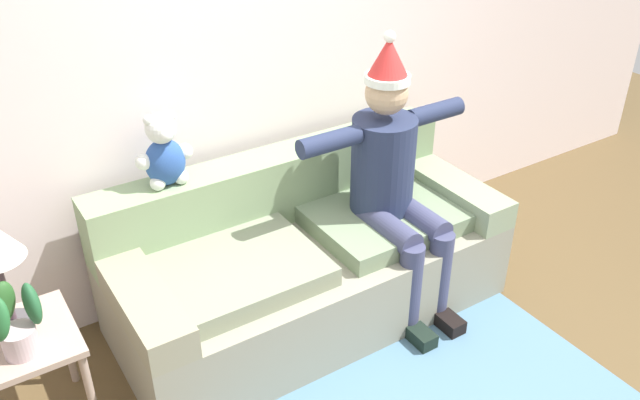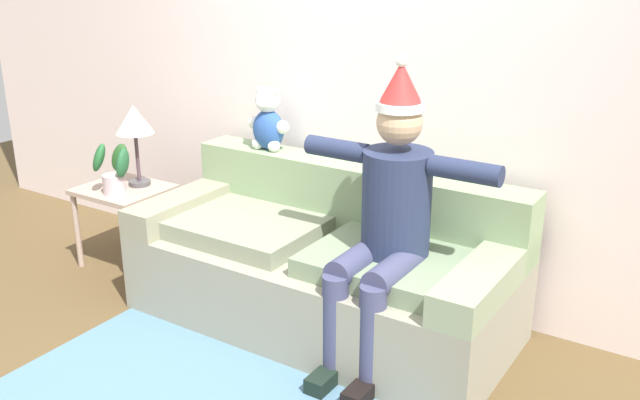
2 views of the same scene
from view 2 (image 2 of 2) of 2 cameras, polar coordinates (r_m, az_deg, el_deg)
back_wall at (r=4.08m, az=4.74°, el=10.71°), size 7.00×0.10×2.70m
couch at (r=3.92m, az=0.47°, el=-5.29°), size 2.08×0.94×0.83m
person_seated at (r=3.40m, az=5.42°, el=-1.20°), size 1.02×0.77×1.52m
teddy_bear at (r=4.25m, az=-4.22°, el=6.32°), size 0.29×0.17×0.38m
side_table at (r=4.73m, az=-15.46°, el=0.03°), size 0.54×0.47×0.53m
table_lamp at (r=4.62m, az=-14.71°, el=5.99°), size 0.24×0.24×0.52m
potted_plant at (r=4.57m, az=-16.25°, el=2.36°), size 0.24×0.27×0.33m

